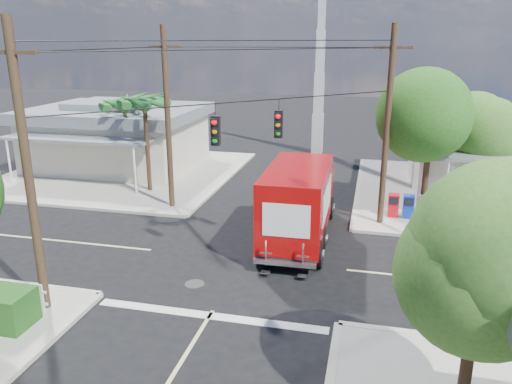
% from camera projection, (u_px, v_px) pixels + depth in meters
% --- Properties ---
extents(ground, '(120.00, 120.00, 0.00)m').
position_uv_depth(ground, '(244.00, 260.00, 19.71)').
color(ground, black).
rests_on(ground, ground).
extents(sidewalk_ne, '(14.12, 14.12, 0.14)m').
position_uv_depth(sidewalk_ne, '(486.00, 196.00, 27.40)').
color(sidewalk_ne, '#A29D92').
rests_on(sidewalk_ne, ground).
extents(sidewalk_nw, '(14.12, 14.12, 0.14)m').
position_uv_depth(sidewalk_nw, '(124.00, 173.00, 32.22)').
color(sidewalk_nw, '#A29D92').
rests_on(sidewalk_nw, ground).
extents(road_markings, '(32.00, 32.00, 0.01)m').
position_uv_depth(road_markings, '(234.00, 276.00, 18.34)').
color(road_markings, beige).
rests_on(road_markings, ground).
extents(building_nw, '(10.80, 10.20, 4.30)m').
position_uv_depth(building_nw, '(118.00, 135.00, 33.31)').
color(building_nw, beige).
rests_on(building_nw, sidewalk_nw).
extents(radio_tower, '(0.80, 0.80, 17.00)m').
position_uv_depth(radio_tower, '(320.00, 77.00, 36.54)').
color(radio_tower, silver).
rests_on(radio_tower, ground).
extents(tree_ne_front, '(4.21, 4.14, 6.66)m').
position_uv_depth(tree_ne_front, '(432.00, 120.00, 23.00)').
color(tree_ne_front, '#422D1C').
rests_on(tree_ne_front, sidewalk_ne).
extents(tree_ne_back, '(3.77, 3.66, 5.82)m').
position_uv_depth(tree_ne_back, '(481.00, 127.00, 24.64)').
color(tree_ne_back, '#422D1C').
rests_on(tree_ne_back, sidewalk_ne).
extents(tree_se, '(3.67, 3.54, 5.62)m').
position_uv_depth(tree_se, '(483.00, 258.00, 10.24)').
color(tree_se, '#422D1C').
rests_on(tree_se, sidewalk_se).
extents(palm_nw_front, '(3.01, 3.08, 5.59)m').
position_uv_depth(palm_nw_front, '(144.00, 103.00, 26.87)').
color(palm_nw_front, '#422D1C').
rests_on(palm_nw_front, sidewalk_nw).
extents(palm_nw_back, '(3.01, 3.08, 5.19)m').
position_uv_depth(palm_nw_back, '(124.00, 105.00, 28.81)').
color(palm_nw_back, '#422D1C').
rests_on(palm_nw_back, sidewalk_nw).
extents(utility_poles, '(12.00, 10.68, 9.00)m').
position_uv_depth(utility_poles, '(216.00, 134.00, 20.18)').
color(utility_poles, '#473321').
rests_on(utility_poles, ground).
extents(vending_boxes, '(1.90, 0.50, 1.10)m').
position_uv_depth(vending_boxes, '(408.00, 206.00, 23.83)').
color(vending_boxes, red).
rests_on(vending_boxes, sidewalk_ne).
extents(delivery_truck, '(2.63, 7.87, 3.38)m').
position_uv_depth(delivery_truck, '(299.00, 202.00, 21.25)').
color(delivery_truck, black).
rests_on(delivery_truck, ground).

